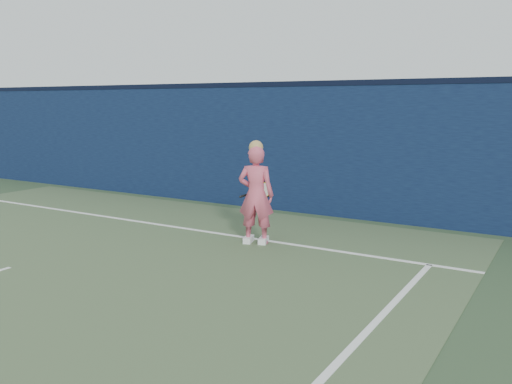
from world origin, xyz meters
The scene contains 4 objects.
backstop_wall centered at (0.00, 6.50, 1.25)m, with size 24.00×0.40×2.50m, color #0B1533.
wall_cap centered at (0.00, 6.50, 2.55)m, with size 24.00×0.42×0.10m, color black.
player centered at (2.16, 3.82, 0.78)m, with size 0.65×0.52×1.62m.
racket centered at (2.00, 4.29, 0.76)m, with size 0.44×0.40×0.30m.
Camera 1 is at (6.41, -3.30, 2.20)m, focal length 38.00 mm.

